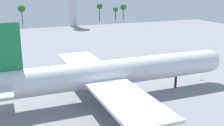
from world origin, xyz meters
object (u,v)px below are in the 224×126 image
object	(u,v)px
safety_cone_nose	(202,80)
cargo_airplane	(111,73)
catering_truck	(169,72)
maintenance_van	(136,62)

from	to	relation	value
safety_cone_nose	cargo_airplane	bearing A→B (deg)	-176.90
catering_truck	maintenance_van	xyz separation A→B (m)	(-4.82, 14.19, 0.07)
safety_cone_nose	catering_truck	bearing A→B (deg)	123.31
maintenance_van	safety_cone_nose	xyz separation A→B (m)	(10.83, -23.34, -0.71)
catering_truck	maintenance_van	size ratio (longest dim) A/B	1.09
catering_truck	maintenance_van	distance (m)	14.99
cargo_airplane	catering_truck	xyz separation A→B (m)	(24.84, 10.82, -5.64)
cargo_airplane	maintenance_van	size ratio (longest dim) A/B	12.91
cargo_airplane	maintenance_van	bearing A→B (deg)	51.32
cargo_airplane	catering_truck	distance (m)	27.67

